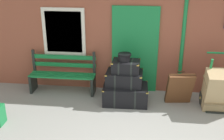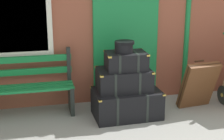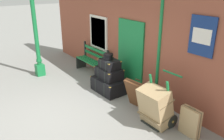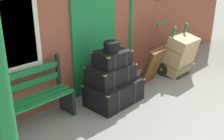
{
  "view_description": "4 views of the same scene",
  "coord_description": "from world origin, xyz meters",
  "px_view_note": "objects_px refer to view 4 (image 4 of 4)",
  "views": [
    {
      "loc": [
        -0.1,
        -4.01,
        3.12
      ],
      "look_at": [
        -0.77,
        1.89,
        0.73
      ],
      "focal_mm": 45.09,
      "sensor_mm": 36.0,
      "label": 1
    },
    {
      "loc": [
        -1.75,
        -2.86,
        2.13
      ],
      "look_at": [
        -0.68,
        1.72,
        0.76
      ],
      "focal_mm": 53.64,
      "sensor_mm": 36.0,
      "label": 2
    },
    {
      "loc": [
        4.74,
        -1.88,
        3.11
      ],
      "look_at": [
        -0.46,
        1.89,
        0.66
      ],
      "focal_mm": 37.21,
      "sensor_mm": 36.0,
      "label": 3
    },
    {
      "loc": [
        -3.67,
        -1.3,
        2.38
      ],
      "look_at": [
        -0.54,
        1.7,
        0.69
      ],
      "focal_mm": 42.83,
      "sensor_mm": 36.0,
      "label": 4
    }
  ],
  "objects_px": {
    "lamp_post": "(9,133)",
    "round_hatbox": "(111,46)",
    "large_brown_trunk": "(180,55)",
    "steamer_trunk_top": "(112,58)",
    "suitcase_beige": "(152,66)",
    "steamer_trunk_base": "(114,92)",
    "platform_bench": "(23,103)",
    "porters_trolley": "(172,62)",
    "suitcase_cream": "(182,52)",
    "steamer_trunk_middle": "(111,73)"
  },
  "relations": [
    {
      "from": "steamer_trunk_base",
      "to": "steamer_trunk_middle",
      "type": "bearing_deg",
      "value": 124.23
    },
    {
      "from": "lamp_post",
      "to": "large_brown_trunk",
      "type": "distance_m",
      "value": 4.7
    },
    {
      "from": "platform_bench",
      "to": "round_hatbox",
      "type": "relative_size",
      "value": 5.49
    },
    {
      "from": "suitcase_beige",
      "to": "suitcase_cream",
      "type": "distance_m",
      "value": 1.56
    },
    {
      "from": "porters_trolley",
      "to": "suitcase_cream",
      "type": "distance_m",
      "value": 0.73
    },
    {
      "from": "steamer_trunk_middle",
      "to": "suitcase_beige",
      "type": "xyz_separation_m",
      "value": [
        1.24,
        -0.01,
        -0.18
      ]
    },
    {
      "from": "round_hatbox",
      "to": "porters_trolley",
      "type": "relative_size",
      "value": 0.25
    },
    {
      "from": "suitcase_beige",
      "to": "porters_trolley",
      "type": "bearing_deg",
      "value": 0.39
    },
    {
      "from": "platform_bench",
      "to": "round_hatbox",
      "type": "height_order",
      "value": "round_hatbox"
    },
    {
      "from": "steamer_trunk_top",
      "to": "suitcase_beige",
      "type": "bearing_deg",
      "value": -0.51
    },
    {
      "from": "steamer_trunk_base",
      "to": "suitcase_beige",
      "type": "relative_size",
      "value": 1.27
    },
    {
      "from": "porters_trolley",
      "to": "lamp_post",
      "type": "bearing_deg",
      "value": -164.76
    },
    {
      "from": "steamer_trunk_top",
      "to": "steamer_trunk_middle",
      "type": "bearing_deg",
      "value": 175.0
    },
    {
      "from": "platform_bench",
      "to": "steamer_trunk_middle",
      "type": "height_order",
      "value": "platform_bench"
    },
    {
      "from": "porters_trolley",
      "to": "large_brown_trunk",
      "type": "xyz_separation_m",
      "value": [
        -0.0,
        -0.18,
        0.21
      ]
    },
    {
      "from": "steamer_trunk_middle",
      "to": "steamer_trunk_base",
      "type": "bearing_deg",
      "value": -55.77
    },
    {
      "from": "platform_bench",
      "to": "porters_trolley",
      "type": "bearing_deg",
      "value": -5.92
    },
    {
      "from": "porters_trolley",
      "to": "suitcase_beige",
      "type": "distance_m",
      "value": 0.84
    },
    {
      "from": "lamp_post",
      "to": "platform_bench",
      "type": "relative_size",
      "value": 1.87
    },
    {
      "from": "lamp_post",
      "to": "round_hatbox",
      "type": "xyz_separation_m",
      "value": [
        2.45,
        1.22,
        -0.03
      ]
    },
    {
      "from": "steamer_trunk_top",
      "to": "large_brown_trunk",
      "type": "relative_size",
      "value": 0.66
    },
    {
      "from": "steamer_trunk_middle",
      "to": "suitcase_cream",
      "type": "bearing_deg",
      "value": 2.96
    },
    {
      "from": "lamp_post",
      "to": "round_hatbox",
      "type": "distance_m",
      "value": 2.74
    },
    {
      "from": "lamp_post",
      "to": "suitcase_cream",
      "type": "bearing_deg",
      "value": 14.8
    },
    {
      "from": "steamer_trunk_top",
      "to": "suitcase_beige",
      "type": "relative_size",
      "value": 0.79
    },
    {
      "from": "porters_trolley",
      "to": "steamer_trunk_base",
      "type": "bearing_deg",
      "value": -178.82
    },
    {
      "from": "lamp_post",
      "to": "porters_trolley",
      "type": "relative_size",
      "value": 2.53
    },
    {
      "from": "large_brown_trunk",
      "to": "steamer_trunk_base",
      "type": "bearing_deg",
      "value": 176.17
    },
    {
      "from": "suitcase_beige",
      "to": "lamp_post",
      "type": "bearing_deg",
      "value": -161.63
    },
    {
      "from": "platform_bench",
      "to": "suitcase_cream",
      "type": "bearing_deg",
      "value": -2.94
    },
    {
      "from": "steamer_trunk_middle",
      "to": "round_hatbox",
      "type": "bearing_deg",
      "value": -112.99
    },
    {
      "from": "steamer_trunk_top",
      "to": "suitcase_cream",
      "type": "height_order",
      "value": "steamer_trunk_top"
    },
    {
      "from": "steamer_trunk_middle",
      "to": "steamer_trunk_top",
      "type": "xyz_separation_m",
      "value": [
        0.03,
        -0.0,
        0.29
      ]
    },
    {
      "from": "steamer_trunk_middle",
      "to": "porters_trolley",
      "type": "relative_size",
      "value": 0.7
    },
    {
      "from": "large_brown_trunk",
      "to": "lamp_post",
      "type": "bearing_deg",
      "value": -166.87
    },
    {
      "from": "round_hatbox",
      "to": "lamp_post",
      "type": "bearing_deg",
      "value": -153.56
    },
    {
      "from": "large_brown_trunk",
      "to": "round_hatbox",
      "type": "bearing_deg",
      "value": 175.52
    },
    {
      "from": "lamp_post",
      "to": "large_brown_trunk",
      "type": "xyz_separation_m",
      "value": [
        4.54,
        1.06,
        -0.66
      ]
    },
    {
      "from": "round_hatbox",
      "to": "suitcase_cream",
      "type": "distance_m",
      "value": 2.91
    },
    {
      "from": "lamp_post",
      "to": "porters_trolley",
      "type": "height_order",
      "value": "lamp_post"
    },
    {
      "from": "steamer_trunk_base",
      "to": "round_hatbox",
      "type": "bearing_deg",
      "value": 148.53
    },
    {
      "from": "lamp_post",
      "to": "steamer_trunk_middle",
      "type": "bearing_deg",
      "value": 26.78
    },
    {
      "from": "porters_trolley",
      "to": "suitcase_cream",
      "type": "bearing_deg",
      "value": 11.99
    },
    {
      "from": "steamer_trunk_base",
      "to": "suitcase_cream",
      "type": "height_order",
      "value": "suitcase_cream"
    },
    {
      "from": "lamp_post",
      "to": "steamer_trunk_base",
      "type": "height_order",
      "value": "lamp_post"
    },
    {
      "from": "lamp_post",
      "to": "suitcase_beige",
      "type": "xyz_separation_m",
      "value": [
        3.7,
        1.23,
        -0.74
      ]
    },
    {
      "from": "steamer_trunk_top",
      "to": "steamer_trunk_base",
      "type": "bearing_deg",
      "value": -85.12
    },
    {
      "from": "porters_trolley",
      "to": "large_brown_trunk",
      "type": "bearing_deg",
      "value": -90.0
    },
    {
      "from": "platform_bench",
      "to": "steamer_trunk_base",
      "type": "xyz_separation_m",
      "value": [
        1.57,
        -0.42,
        -0.23
      ]
    },
    {
      "from": "steamer_trunk_top",
      "to": "suitcase_cream",
      "type": "xyz_separation_m",
      "value": [
        2.76,
        0.15,
        -0.55
      ]
    }
  ]
}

